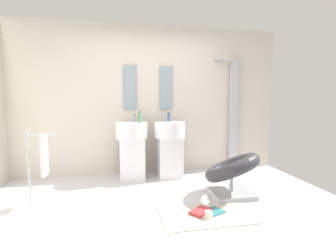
{
  "coord_description": "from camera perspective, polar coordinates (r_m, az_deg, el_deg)",
  "views": [
    {
      "loc": [
        -0.58,
        -3.08,
        1.35
      ],
      "look_at": [
        0.15,
        0.55,
        0.95
      ],
      "focal_mm": 28.29,
      "sensor_mm": 36.0,
      "label": 1
    }
  ],
  "objects": [
    {
      "name": "soap_bottle_blue",
      "position": [
        4.57,
        0.16,
        1.89
      ],
      "size": [
        0.06,
        0.06,
        0.15
      ],
      "color": "#4C72B7",
      "rests_on": "pedestal_sink_right"
    },
    {
      "name": "magazine_red",
      "position": [
        3.27,
        7.1,
        -17.78
      ],
      "size": [
        0.31,
        0.29,
        0.03
      ],
      "primitive_type": "cube",
      "rotation": [
        0.0,
        0.0,
        0.65
      ],
      "color": "#B73838",
      "rests_on": "area_rug"
    },
    {
      "name": "pedestal_sink_right",
      "position": [
        4.5,
        0.36,
        -4.38
      ],
      "size": [
        0.52,
        0.52,
        1.04
      ],
      "color": "white",
      "rests_on": "ground_plane"
    },
    {
      "name": "pedestal_sink_left",
      "position": [
        4.42,
        -7.81,
        -4.64
      ],
      "size": [
        0.52,
        0.52,
        1.04
      ],
      "color": "white",
      "rests_on": "ground_plane"
    },
    {
      "name": "vanity_mirror_left",
      "position": [
        4.67,
        -8.24,
        8.18
      ],
      "size": [
        0.22,
        0.03,
        0.75
      ],
      "primitive_type": "cube",
      "color": "#8C9EA8"
    },
    {
      "name": "area_rug",
      "position": [
        3.25,
        8.2,
        -18.36
      ],
      "size": [
        1.06,
        0.66,
        0.01
      ],
      "primitive_type": "cube",
      "color": "beige",
      "rests_on": "ground_plane"
    },
    {
      "name": "vanity_mirror_right",
      "position": [
        4.74,
        -0.44,
        8.21
      ],
      "size": [
        0.22,
        0.03,
        0.75
      ],
      "primitive_type": "cube",
      "color": "#8C9EA8"
    },
    {
      "name": "magazine_teal",
      "position": [
        3.31,
        9.73,
        -17.66
      ],
      "size": [
        0.28,
        0.28,
        0.02
      ],
      "primitive_type": "cube",
      "rotation": [
        0.0,
        0.0,
        0.42
      ],
      "color": "teal",
      "rests_on": "area_rug"
    },
    {
      "name": "ground_plane",
      "position": [
        3.42,
        -0.69,
        -17.47
      ],
      "size": [
        4.8,
        3.6,
        0.04
      ],
      "primitive_type": "cube",
      "color": "silver"
    },
    {
      "name": "soap_bottle_green",
      "position": [
        4.23,
        -6.13,
        1.8
      ],
      "size": [
        0.05,
        0.05,
        0.19
      ],
      "color": "#59996B",
      "rests_on": "pedestal_sink_left"
    },
    {
      "name": "soap_bottle_grey",
      "position": [
        4.48,
        -7.13,
        1.62
      ],
      "size": [
        0.04,
        0.04,
        0.12
      ],
      "color": "#99999E",
      "rests_on": "pedestal_sink_left"
    },
    {
      "name": "shower_column",
      "position": [
        5.09,
        13.75,
        2.97
      ],
      "size": [
        0.49,
        0.24,
        2.05
      ],
      "color": "#B7BABF",
      "rests_on": "ground_plane"
    },
    {
      "name": "lounge_chair",
      "position": [
        3.77,
        13.59,
        -9.39
      ],
      "size": [
        1.1,
        1.1,
        0.65
      ],
      "color": "#B7BABF",
      "rests_on": "ground_plane"
    },
    {
      "name": "coffee_mug",
      "position": [
        3.14,
        8.74,
        -18.37
      ],
      "size": [
        0.08,
        0.08,
        0.08
      ],
      "primitive_type": "cylinder",
      "color": "white",
      "rests_on": "area_rug"
    },
    {
      "name": "rear_partition",
      "position": [
        4.76,
        -4.39,
        5.57
      ],
      "size": [
        4.8,
        0.1,
        2.6
      ],
      "primitive_type": "cube",
      "color": "beige",
      "rests_on": "ground_plane"
    },
    {
      "name": "towel_rack",
      "position": [
        3.58,
        -25.57,
        -6.07
      ],
      "size": [
        0.37,
        0.22,
        0.95
      ],
      "color": "#B7BABF",
      "rests_on": "ground_plane"
    }
  ]
}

